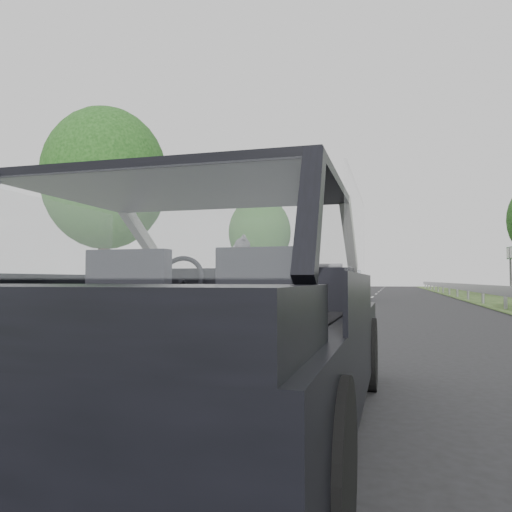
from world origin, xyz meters
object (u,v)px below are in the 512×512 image
Objects in this scene: subject_car at (217,310)px; highway_sign at (511,272)px; other_car at (344,285)px; cat at (277,257)px.

highway_sign reaches higher than subject_car.
subject_car is 26.07m from highway_sign.
subject_car is at bearing -110.96° from highway_sign.
cat is at bearing -87.52° from other_car.
subject_car is 6.88× the size of cat.
highway_sign is (6.89, 25.14, 0.59)m from subject_car.
cat is at bearing -110.84° from highway_sign.
other_car is 9.44m from highway_sign.
highway_sign is (6.65, 24.48, 0.23)m from cat.
other_car is (-1.33, 19.48, -0.39)m from cat.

